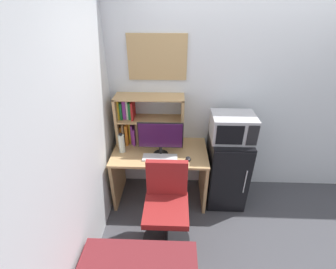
# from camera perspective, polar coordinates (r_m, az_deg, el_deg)

# --- Properties ---
(wall_back) EXTENTS (6.40, 0.04, 2.60)m
(wall_back) POSITION_cam_1_polar(r_m,az_deg,el_deg) (3.15, 24.44, 8.04)
(wall_back) COLOR silver
(wall_back) RESTS_ON ground_plane
(wall_left) EXTENTS (0.04, 4.40, 2.60)m
(wall_left) POSITION_cam_1_polar(r_m,az_deg,el_deg) (1.72, -27.85, -10.76)
(wall_left) COLOR silver
(wall_left) RESTS_ON ground_plane
(desk) EXTENTS (1.15, 0.66, 0.73)m
(desk) POSITION_cam_1_polar(r_m,az_deg,el_deg) (3.00, -1.90, -7.64)
(desk) COLOR tan
(desk) RESTS_ON ground_plane
(hutch_bookshelf) EXTENTS (0.82, 0.28, 0.63)m
(hutch_bookshelf) POSITION_cam_1_polar(r_m,az_deg,el_deg) (2.91, -6.94, 3.60)
(hutch_bookshelf) COLOR tan
(hutch_bookshelf) RESTS_ON desk
(monitor) EXTENTS (0.52, 0.18, 0.42)m
(monitor) POSITION_cam_1_polar(r_m,az_deg,el_deg) (2.67, -1.84, -0.65)
(monitor) COLOR black
(monitor) RESTS_ON desk
(keyboard) EXTENTS (0.40, 0.14, 0.02)m
(keyboard) POSITION_cam_1_polar(r_m,az_deg,el_deg) (2.73, -1.97, -5.67)
(keyboard) COLOR silver
(keyboard) RESTS_ON desk
(computer_mouse) EXTENTS (0.06, 0.08, 0.03)m
(computer_mouse) POSITION_cam_1_polar(r_m,az_deg,el_deg) (2.71, 4.95, -5.92)
(computer_mouse) COLOR black
(computer_mouse) RESTS_ON desk
(water_bottle) EXTENTS (0.07, 0.07, 0.25)m
(water_bottle) POSITION_cam_1_polar(r_m,az_deg,el_deg) (2.84, -11.22, -2.10)
(water_bottle) COLOR silver
(water_bottle) RESTS_ON desk
(mini_fridge) EXTENTS (0.47, 0.56, 0.92)m
(mini_fridge) POSITION_cam_1_polar(r_m,az_deg,el_deg) (3.09, 13.97, -8.33)
(mini_fridge) COLOR black
(mini_fridge) RESTS_ON ground_plane
(microwave) EXTENTS (0.49, 0.39, 0.30)m
(microwave) POSITION_cam_1_polar(r_m,az_deg,el_deg) (2.77, 15.47, 1.74)
(microwave) COLOR #ADADB2
(microwave) RESTS_ON mini_fridge
(desk_chair) EXTENTS (0.52, 0.52, 0.94)m
(desk_chair) POSITION_cam_1_polar(r_m,az_deg,el_deg) (2.58, -0.39, -17.94)
(desk_chair) COLOR black
(desk_chair) RESTS_ON ground_plane
(wall_corkboard) EXTENTS (0.67, 0.02, 0.50)m
(wall_corkboard) POSITION_cam_1_polar(r_m,az_deg,el_deg) (2.76, -2.64, 18.24)
(wall_corkboard) COLOR tan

